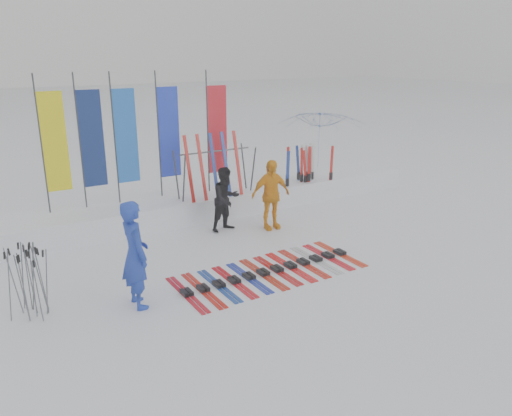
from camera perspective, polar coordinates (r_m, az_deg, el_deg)
ground at (r=9.84m, az=3.93°, el=-8.16°), size 120.00×120.00×0.00m
snow_bank at (r=13.47m, az=-7.43°, el=0.31°), size 14.00×1.60×0.60m
person_blue at (r=8.74m, az=-13.65°, el=-5.19°), size 0.47×0.70×1.91m
person_black at (r=12.20m, az=-3.43°, el=1.02°), size 0.87×0.74×1.59m
person_yellow at (r=12.27m, az=1.68°, el=1.53°), size 1.06×0.51×1.75m
tent_canopy at (r=16.37m, az=7.42°, el=6.82°), size 3.61×3.64×2.50m
ski_row at (r=10.09m, az=1.62°, el=-7.21°), size 3.81×1.67×0.07m
pole_cluster at (r=9.18m, az=-24.46°, el=-7.64°), size 0.67×0.91×1.26m
feather_flags at (r=12.80m, az=-13.82°, el=7.99°), size 4.64×0.31×3.20m
ski_rack at (r=13.07m, az=-4.67°, el=4.78°), size 2.04×0.80×1.23m
upright_skis at (r=14.69m, az=5.65°, el=3.90°), size 1.60×0.86×1.70m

